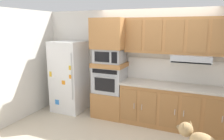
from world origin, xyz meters
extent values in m
plane|color=beige|center=(0.00, 0.00, 0.00)|extent=(9.60, 9.60, 0.00)
cube|color=silver|center=(0.00, 1.11, 1.25)|extent=(6.20, 0.12, 2.50)
cube|color=silver|center=(-2.80, 0.00, 1.25)|extent=(0.12, 7.10, 2.50)
cube|color=white|center=(-2.02, 0.68, 0.88)|extent=(0.76, 0.70, 1.76)
cylinder|color=silver|center=(-1.69, 0.31, 0.98)|extent=(0.02, 0.02, 1.10)
cube|color=gold|center=(-2.31, 0.33, 0.99)|extent=(0.07, 0.01, 0.12)
cube|color=orange|center=(-1.75, 0.33, 0.97)|extent=(0.06, 0.01, 0.09)
cube|color=orange|center=(-1.95, 0.33, 0.82)|extent=(0.09, 0.01, 0.10)
cube|color=gold|center=(-1.73, 0.33, 1.19)|extent=(0.09, 0.01, 0.10)
cube|color=#337FDB|center=(-2.16, 0.33, 0.30)|extent=(0.11, 0.01, 0.12)
cube|color=white|center=(-2.23, 0.33, 0.94)|extent=(0.07, 0.01, 0.07)
cube|color=#A8703D|center=(-0.93, 0.75, 0.30)|extent=(0.74, 0.62, 0.60)
cube|color=#A8AAAF|center=(-0.93, 0.75, 0.90)|extent=(0.70, 0.58, 0.60)
cube|color=black|center=(-0.93, 0.45, 0.84)|extent=(0.49, 0.01, 0.30)
cube|color=black|center=(-0.93, 0.45, 1.14)|extent=(0.59, 0.01, 0.09)
cylinder|color=#A8AAAF|center=(-0.93, 0.43, 1.03)|extent=(0.56, 0.02, 0.02)
cube|color=#A8703D|center=(-0.93, 0.75, 1.25)|extent=(0.74, 0.62, 0.10)
cube|color=#A8AAAF|center=(-0.93, 0.75, 1.46)|extent=(0.64, 0.53, 0.32)
cube|color=black|center=(-1.01, 0.48, 1.46)|extent=(0.35, 0.01, 0.22)
cube|color=black|center=(-0.71, 0.48, 1.46)|extent=(0.13, 0.01, 0.24)
cube|color=#A8703D|center=(-0.93, 0.75, 1.96)|extent=(0.74, 0.62, 0.68)
cube|color=#A8703D|center=(0.90, 0.75, 0.44)|extent=(2.93, 0.60, 0.88)
cube|color=#9A6738|center=(-0.36, 0.44, 0.46)|extent=(0.35, 0.01, 0.70)
cylinder|color=#BCBCC1|center=(-0.23, 0.43, 0.46)|extent=(0.01, 0.01, 0.12)
cube|color=#9A6738|center=(0.06, 0.44, 0.46)|extent=(0.35, 0.01, 0.70)
cylinder|color=#BCBCC1|center=(-0.06, 0.43, 0.46)|extent=(0.01, 0.01, 0.12)
cube|color=#9A6738|center=(0.48, 0.44, 0.46)|extent=(0.35, 0.01, 0.70)
cylinder|color=#BCBCC1|center=(0.61, 0.43, 0.46)|extent=(0.01, 0.01, 0.12)
cube|color=#9A6738|center=(0.90, 0.44, 0.46)|extent=(0.35, 0.01, 0.70)
cylinder|color=#BCBCC1|center=(0.77, 0.43, 0.46)|extent=(0.01, 0.01, 0.12)
cube|color=#9A6738|center=(1.32, 0.44, 0.46)|extent=(0.35, 0.01, 0.70)
cylinder|color=#BCBCC1|center=(1.44, 0.43, 0.46)|extent=(0.01, 0.01, 0.12)
cube|color=#BCB2A3|center=(0.90, 0.75, 0.90)|extent=(2.97, 0.64, 0.04)
cube|color=silver|center=(0.90, 1.04, 1.17)|extent=(2.97, 0.02, 0.50)
cube|color=#A8703D|center=(0.90, 0.88, 1.93)|extent=(2.93, 0.34, 0.74)
cube|color=#A8AAAF|center=(0.82, 0.81, 1.49)|extent=(0.76, 0.48, 0.14)
cube|color=black|center=(0.82, 0.59, 1.43)|extent=(0.72, 0.04, 0.02)
cube|color=#9A6738|center=(-0.36, 0.70, 1.93)|extent=(0.35, 0.01, 0.63)
cube|color=#9A6738|center=(0.06, 0.70, 1.93)|extent=(0.35, 0.01, 0.63)
cube|color=#9A6738|center=(0.48, 0.70, 1.93)|extent=(0.35, 0.01, 0.63)
cube|color=#9A6738|center=(0.90, 0.70, 1.93)|extent=(0.35, 0.01, 0.63)
cube|color=#9A6738|center=(1.32, 0.70, 1.93)|extent=(0.35, 0.01, 0.63)
sphere|color=tan|center=(0.87, -0.43, 0.55)|extent=(0.22, 0.22, 0.22)
ellipsoid|color=olive|center=(0.78, -0.36, 0.53)|extent=(0.15, 0.14, 0.08)
cone|color=tan|center=(0.84, -0.50, 0.65)|extent=(0.06, 0.06, 0.07)
cone|color=tan|center=(0.93, -0.37, 0.65)|extent=(0.06, 0.06, 0.07)
camera|label=1|loc=(1.02, -3.66, 2.11)|focal=33.94mm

